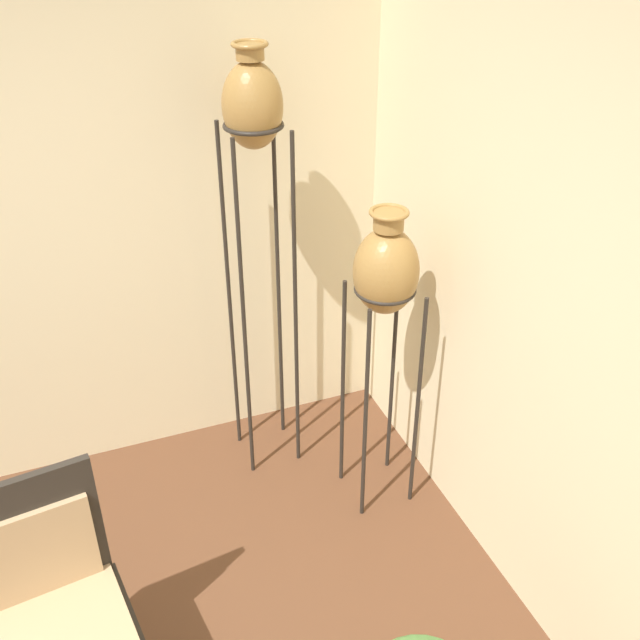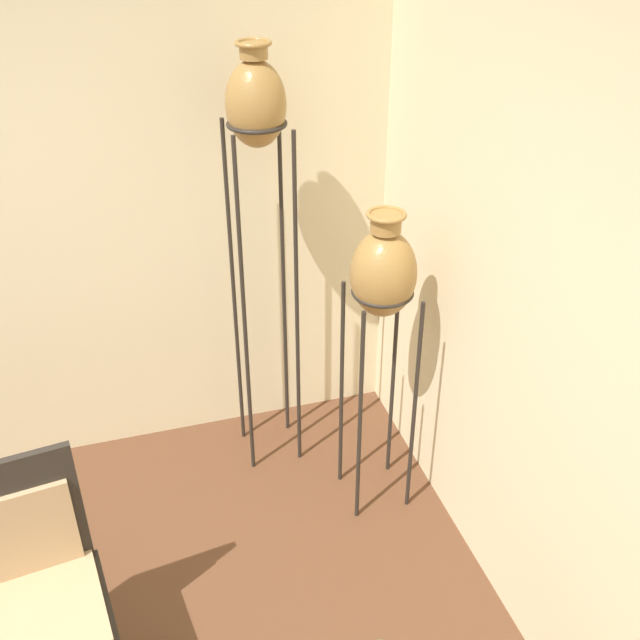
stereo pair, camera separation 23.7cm
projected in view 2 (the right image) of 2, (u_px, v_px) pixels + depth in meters
The scene contains 3 objects.
vase_stand_tall at pixel (257, 124), 3.21m from camera, with size 0.28×0.28×2.15m.
vase_stand_medium at pixel (383, 279), 3.20m from camera, with size 0.29×0.29×1.55m.
chair at pixel (26, 583), 2.62m from camera, with size 0.57×0.53×1.06m.
Camera 2 is at (0.71, -1.33, 2.76)m, focal length 42.00 mm.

